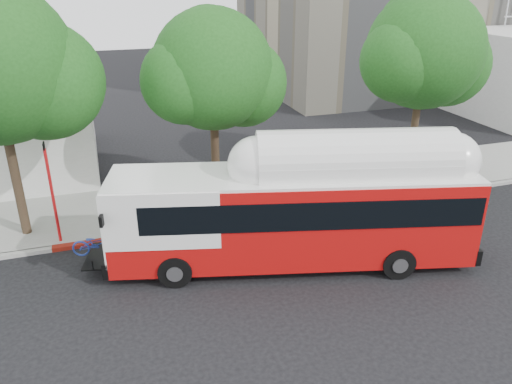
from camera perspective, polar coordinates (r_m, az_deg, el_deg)
ground at (r=18.18m, az=3.26°, el=-8.65°), size 120.00×120.00×0.00m
sidewalk at (r=23.60m, az=-2.42°, el=-0.46°), size 60.00×5.00×0.15m
curb_strip at (r=21.35m, az=-0.51°, el=-3.17°), size 60.00×0.30×0.15m
red_curb_segment at (r=20.74m, az=-8.46°, el=-4.28°), size 10.00×0.32×0.16m
street_tree_left at (r=20.26m, az=-26.45°, el=12.46°), size 6.67×5.80×9.74m
street_tree_mid at (r=21.31m, az=-3.94°, el=13.33°), size 5.75×5.00×8.62m
street_tree_right at (r=25.44m, az=19.39°, el=14.58°), size 6.21×5.40×9.18m
transit_bus at (r=17.66m, az=4.46°, el=-2.76°), size 13.70×5.73×4.00m
signal_pole at (r=20.19m, az=-22.24°, el=-0.23°), size 0.12×0.39×4.16m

